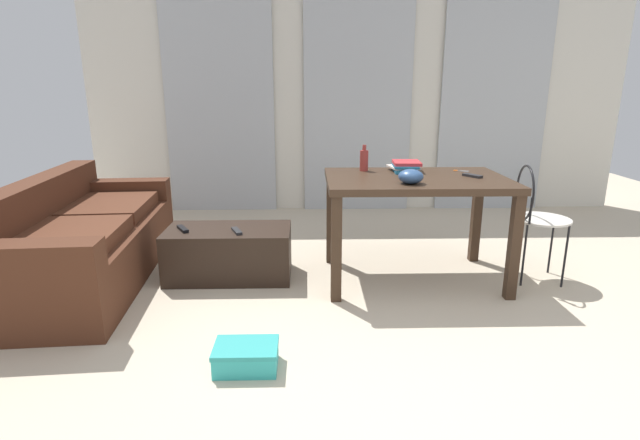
{
  "coord_description": "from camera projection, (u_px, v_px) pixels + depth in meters",
  "views": [
    {
      "loc": [
        -0.57,
        -1.98,
        1.42
      ],
      "look_at": [
        -0.48,
        1.61,
        0.43
      ],
      "focal_mm": 27.48,
      "sensor_mm": 36.0,
      "label": 1
    }
  ],
  "objects": [
    {
      "name": "tv_remote_secondary",
      "position": [
        183.0,
        229.0,
        3.63
      ],
      "size": [
        0.12,
        0.17,
        0.02
      ],
      "primitive_type": "cube",
      "rotation": [
        0.0,
        0.0,
        0.52
      ],
      "color": "black",
      "rests_on": "coffee_table"
    },
    {
      "name": "bowl",
      "position": [
        411.0,
        176.0,
        3.28
      ],
      "size": [
        0.17,
        0.17,
        0.1
      ],
      "primitive_type": "ellipsoid",
      "color": "#2D4C7A",
      "rests_on": "craft_table"
    },
    {
      "name": "bottle_near",
      "position": [
        364.0,
        160.0,
        3.76
      ],
      "size": [
        0.06,
        0.06,
        0.2
      ],
      "color": "#99332D",
      "rests_on": "craft_table"
    },
    {
      "name": "book_stack",
      "position": [
        405.0,
        166.0,
        3.75
      ],
      "size": [
        0.25,
        0.29,
        0.08
      ],
      "color": "#1E668C",
      "rests_on": "craft_table"
    },
    {
      "name": "coffee_table",
      "position": [
        229.0,
        253.0,
        3.72
      ],
      "size": [
        0.93,
        0.49,
        0.38
      ],
      "color": "black",
      "rests_on": "ground"
    },
    {
      "name": "tv_remote_primary",
      "position": [
        237.0,
        231.0,
        3.58
      ],
      "size": [
        0.1,
        0.17,
        0.02
      ],
      "primitive_type": "cube",
      "rotation": [
        0.0,
        0.0,
        0.38
      ],
      "color": "#232326",
      "rests_on": "coffee_table"
    },
    {
      "name": "tv_remote_on_table",
      "position": [
        472.0,
        176.0,
        3.53
      ],
      "size": [
        0.12,
        0.15,
        0.02
      ],
      "primitive_type": "cube",
      "rotation": [
        0.0,
        0.0,
        0.59
      ],
      "color": "#232326",
      "rests_on": "craft_table"
    },
    {
      "name": "curtains",
      "position": [
        358.0,
        107.0,
        5.53
      ],
      "size": [
        4.32,
        0.03,
        2.37
      ],
      "color": "#B2B7BC",
      "rests_on": "ground"
    },
    {
      "name": "shoebox",
      "position": [
        246.0,
        357.0,
        2.54
      ],
      "size": [
        0.33,
        0.24,
        0.13
      ],
      "color": "#33B2AD",
      "rests_on": "ground"
    },
    {
      "name": "couch",
      "position": [
        81.0,
        241.0,
        3.64
      ],
      "size": [
        1.0,
        2.11,
        0.76
      ],
      "color": "#4C2819",
      "rests_on": "ground"
    },
    {
      "name": "wire_chair",
      "position": [
        533.0,
        209.0,
        3.59
      ],
      "size": [
        0.41,
        0.42,
        0.87
      ],
      "color": "silver",
      "rests_on": "ground"
    },
    {
      "name": "craft_table",
      "position": [
        416.0,
        191.0,
        3.56
      ],
      "size": [
        1.3,
        0.86,
        0.78
      ],
      "color": "#382619",
      "rests_on": "ground"
    },
    {
      "name": "wall_back",
      "position": [
        357.0,
        93.0,
        5.57
      ],
      "size": [
        6.07,
        0.1,
        2.67
      ],
      "primitive_type": "cube",
      "color": "silver",
      "rests_on": "ground"
    },
    {
      "name": "ground_plane",
      "position": [
        383.0,
        279.0,
        3.73
      ],
      "size": [
        9.03,
        9.03,
        0.0
      ],
      "primitive_type": "plane",
      "color": "beige"
    },
    {
      "name": "scissors",
      "position": [
        459.0,
        171.0,
        3.77
      ],
      "size": [
        0.11,
        0.09,
        0.0
      ],
      "color": "#9EA0A5",
      "rests_on": "craft_table"
    }
  ]
}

